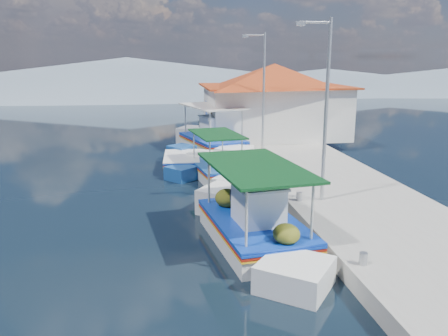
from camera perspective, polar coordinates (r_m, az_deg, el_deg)
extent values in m
plane|color=black|center=(13.51, -3.85, -9.40)|extent=(160.00, 160.00, 0.00)
cube|color=#A2A097|center=(20.25, 11.60, -0.99)|extent=(5.00, 44.00, 0.50)
cylinder|color=#A5A8AD|center=(11.49, 17.00, -10.78)|extent=(0.20, 0.20, 0.30)
cylinder|color=#A5A8AD|center=(15.84, 9.37, -3.52)|extent=(0.20, 0.20, 0.30)
cylinder|color=#A5A8AD|center=(21.44, 4.56, 1.17)|extent=(0.20, 0.20, 0.30)
cylinder|color=#A5A8AD|center=(27.21, 1.76, 3.90)|extent=(0.20, 0.20, 0.30)
cube|color=white|center=(13.47, 3.78, -8.45)|extent=(2.78, 4.61, 0.95)
cube|color=white|center=(16.13, 3.05, -4.19)|extent=(2.22, 2.22, 1.05)
cube|color=white|center=(10.95, 4.85, -13.97)|extent=(2.16, 2.16, 0.90)
cube|color=#0D38B3|center=(13.31, 3.81, -6.69)|extent=(2.86, 4.75, 0.06)
cube|color=#AA1D0E|center=(13.34, 3.80, -7.02)|extent=(2.86, 4.75, 0.05)
cube|color=yellow|center=(13.36, 3.80, -7.30)|extent=(2.86, 4.75, 0.04)
cube|color=#0D38B3|center=(13.29, 3.81, -6.41)|extent=(2.88, 4.71, 0.05)
cube|color=brown|center=(13.30, 3.81, -6.53)|extent=(2.59, 4.50, 0.05)
cube|color=white|center=(12.83, 3.95, -4.69)|extent=(1.38, 1.46, 1.10)
cube|color=silver|center=(12.66, 3.99, -2.24)|extent=(1.50, 1.57, 0.06)
cylinder|color=beige|center=(14.76, -0.07, -1.17)|extent=(0.07, 0.07, 1.60)
cylinder|color=beige|center=(14.87, 6.74, -1.15)|extent=(0.07, 0.07, 1.60)
cylinder|color=beige|center=(11.27, 0.05, -5.96)|extent=(0.07, 0.07, 1.60)
cylinder|color=beige|center=(11.42, 8.97, -5.86)|extent=(0.07, 0.07, 1.60)
cube|color=#0B3B18|center=(12.83, 3.92, 0.20)|extent=(2.89, 4.62, 0.07)
ellipsoid|color=#404913|center=(14.51, 1.85, -3.57)|extent=(0.76, 0.84, 0.57)
ellipsoid|color=#404913|center=(15.04, 4.44, -3.15)|extent=(0.64, 0.70, 0.48)
ellipsoid|color=#404913|center=(11.55, 5.48, -8.43)|extent=(0.68, 0.75, 0.51)
sphere|color=#F45B07|center=(13.74, 7.85, -2.66)|extent=(0.40, 0.40, 0.40)
cube|color=white|center=(20.41, -0.91, -0.76)|extent=(2.24, 3.48, 0.83)
cube|color=white|center=(22.50, -0.75, 0.89)|extent=(1.75, 1.75, 0.92)
cube|color=white|center=(18.37, -1.11, -2.41)|extent=(1.71, 1.71, 0.79)
cube|color=#0D38B3|center=(20.31, -0.92, 0.29)|extent=(2.31, 3.59, 0.05)
cube|color=#AA1D0E|center=(20.33, -0.92, 0.10)|extent=(2.31, 3.59, 0.04)
cube|color=yellow|center=(20.34, -0.92, -0.07)|extent=(2.31, 3.59, 0.03)
cube|color=#184991|center=(20.30, -0.92, 0.46)|extent=(2.32, 3.56, 0.04)
cube|color=brown|center=(20.30, -0.92, 0.39)|extent=(2.09, 3.40, 0.04)
cylinder|color=beige|center=(21.52, -2.68, 3.04)|extent=(0.06, 0.06, 1.40)
cylinder|color=beige|center=(21.48, 1.05, 3.04)|extent=(0.06, 0.06, 1.40)
cylinder|color=beige|center=(18.86, -3.17, 1.50)|extent=(0.06, 0.06, 1.40)
cylinder|color=beige|center=(18.81, 1.08, 1.49)|extent=(0.06, 0.06, 1.40)
cube|color=#0B3B18|center=(20.03, -0.93, 4.28)|extent=(2.33, 3.50, 0.06)
cube|color=#184991|center=(22.17, -5.30, 0.37)|extent=(1.78, 3.12, 0.84)
cube|color=#184991|center=(24.11, -5.86, 1.71)|extent=(1.62, 1.62, 0.93)
cube|color=#184991|center=(20.28, -4.66, -0.88)|extent=(1.58, 1.58, 0.80)
cube|color=#0D38B3|center=(22.08, -5.32, 1.36)|extent=(1.83, 3.21, 0.05)
cube|color=#AA1D0E|center=(22.10, -5.32, 1.18)|extent=(1.83, 3.21, 0.04)
cube|color=yellow|center=(22.11, -5.31, 1.02)|extent=(1.83, 3.21, 0.04)
cube|color=white|center=(22.07, -5.33, 1.52)|extent=(1.84, 3.18, 0.04)
cube|color=brown|center=(22.07, -5.32, 1.45)|extent=(1.65, 3.05, 0.04)
cube|color=white|center=(26.28, -1.45, 2.66)|extent=(3.51, 4.99, 1.06)
cube|color=white|center=(29.18, -0.51, 4.04)|extent=(2.30, 2.30, 1.18)
cube|color=white|center=(23.47, -2.59, 1.30)|extent=(2.24, 2.24, 1.01)
cube|color=#0D38B3|center=(26.19, -1.46, 3.71)|extent=(3.62, 5.14, 0.07)
cube|color=#AA1D0E|center=(26.21, -1.45, 3.52)|extent=(3.62, 5.14, 0.06)
cube|color=yellow|center=(26.22, -1.45, 3.35)|extent=(3.62, 5.14, 0.04)
cube|color=#0D38B3|center=(26.18, -1.46, 3.88)|extent=(3.63, 5.10, 0.06)
cube|color=brown|center=(26.18, -1.46, 3.81)|extent=(3.31, 4.85, 0.06)
cube|color=white|center=(25.76, -1.58, 5.03)|extent=(1.65, 1.76, 1.23)
cube|color=silver|center=(25.67, -1.59, 6.44)|extent=(1.79, 1.90, 0.07)
cylinder|color=beige|center=(28.05, -2.75, 6.32)|extent=(0.08, 0.08, 1.79)
cylinder|color=beige|center=(27.78, 1.09, 6.26)|extent=(0.08, 0.08, 1.79)
cylinder|color=beige|center=(24.37, -4.38, 5.17)|extent=(0.08, 0.08, 1.79)
cylinder|color=beige|center=(24.05, 0.03, 5.09)|extent=(0.08, 0.08, 1.79)
cube|color=silver|center=(25.93, -1.48, 7.71)|extent=(3.63, 5.02, 0.08)
cube|color=white|center=(28.49, 6.21, 7.01)|extent=(8.00, 6.00, 3.00)
cube|color=#A53C16|center=(28.35, 6.30, 10.13)|extent=(8.64, 6.48, 0.10)
pyramid|color=#A53C16|center=(28.32, 6.33, 11.44)|extent=(10.49, 10.49, 1.40)
cube|color=brown|center=(26.84, -1.57, 5.60)|extent=(0.06, 1.00, 2.00)
cube|color=#0D38B3|center=(29.23, -2.16, 7.45)|extent=(0.06, 1.20, 0.90)
cylinder|color=#A5A8AD|center=(15.51, 12.62, 6.75)|extent=(0.12, 0.12, 6.00)
cylinder|color=#A5A8AD|center=(15.27, 11.36, 17.43)|extent=(1.00, 0.08, 0.08)
cube|color=#A5A8AD|center=(15.11, 9.48, 17.36)|extent=(0.30, 0.14, 0.14)
cylinder|color=#A5A8AD|center=(24.10, 4.97, 9.41)|extent=(0.12, 0.12, 6.00)
cylinder|color=#A5A8AD|center=(23.94, 3.90, 16.23)|extent=(1.00, 0.08, 0.08)
cube|color=#A5A8AD|center=(23.84, 2.68, 16.14)|extent=(0.30, 0.14, 0.14)
cone|color=gray|center=(68.57, -11.99, 11.08)|extent=(96.00, 96.00, 5.50)
cone|color=gray|center=(73.23, 12.60, 10.53)|extent=(76.80, 76.80, 3.80)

